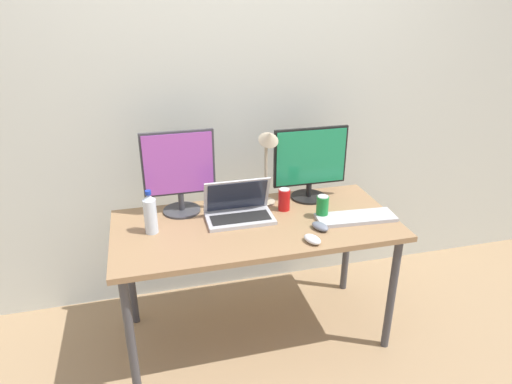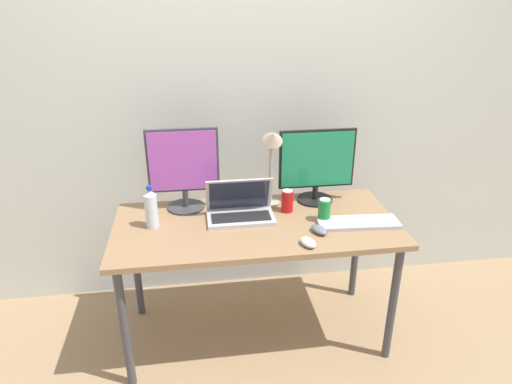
{
  "view_description": "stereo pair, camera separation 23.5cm",
  "coord_description": "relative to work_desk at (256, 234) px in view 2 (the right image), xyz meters",
  "views": [
    {
      "loc": [
        -0.53,
        -2.08,
        1.88
      ],
      "look_at": [
        0.0,
        0.0,
        0.92
      ],
      "focal_mm": 32.0,
      "sensor_mm": 36.0,
      "label": 1
    },
    {
      "loc": [
        -0.3,
        -2.12,
        1.88
      ],
      "look_at": [
        0.0,
        0.0,
        0.92
      ],
      "focal_mm": 32.0,
      "sensor_mm": 36.0,
      "label": 2
    }
  ],
  "objects": [
    {
      "name": "keyboard_main",
      "position": [
        0.53,
        -0.09,
        0.08
      ],
      "size": [
        0.44,
        0.18,
        0.02
      ],
      "primitive_type": "cube",
      "rotation": [
        0.0,
        0.0,
        -0.07
      ],
      "color": "#B2B2B7",
      "rests_on": "work_desk"
    },
    {
      "name": "ground_plane",
      "position": [
        0.0,
        0.0,
        -0.67
      ],
      "size": [
        16.0,
        16.0,
        0.0
      ],
      "primitive_type": "plane",
      "color": "#9E7F5B"
    },
    {
      "name": "soda_can_near_keyboard",
      "position": [
        0.36,
        -0.02,
        0.13
      ],
      "size": [
        0.07,
        0.07,
        0.13
      ],
      "color": "#197F33",
      "rests_on": "work_desk"
    },
    {
      "name": "work_desk",
      "position": [
        0.0,
        0.0,
        0.0
      ],
      "size": [
        1.5,
        0.69,
        0.74
      ],
      "color": "#424247",
      "rests_on": "ground"
    },
    {
      "name": "mouse_by_keyboard",
      "position": [
        0.3,
        -0.15,
        0.09
      ],
      "size": [
        0.1,
        0.12,
        0.04
      ],
      "primitive_type": "ellipsoid",
      "rotation": [
        0.0,
        0.0,
        0.4
      ],
      "color": "slate",
      "rests_on": "work_desk"
    },
    {
      "name": "monitor_left",
      "position": [
        -0.37,
        0.24,
        0.32
      ],
      "size": [
        0.39,
        0.21,
        0.46
      ],
      "color": "#38383D",
      "rests_on": "work_desk"
    },
    {
      "name": "wall_back",
      "position": [
        0.0,
        0.59,
        0.63
      ],
      "size": [
        7.0,
        0.08,
        2.6
      ],
      "primitive_type": "cube",
      "color": "silver",
      "rests_on": "ground"
    },
    {
      "name": "mouse_by_laptop",
      "position": [
        0.22,
        -0.27,
        0.09
      ],
      "size": [
        0.09,
        0.12,
        0.04
      ],
      "primitive_type": "ellipsoid",
      "rotation": [
        0.0,
        0.0,
        0.36
      ],
      "color": "silver",
      "rests_on": "work_desk"
    },
    {
      "name": "monitor_center",
      "position": [
        0.38,
        0.23,
        0.3
      ],
      "size": [
        0.44,
        0.21,
        0.43
      ],
      "color": "black",
      "rests_on": "work_desk"
    },
    {
      "name": "laptop_silver",
      "position": [
        -0.08,
        0.08,
        0.12
      ],
      "size": [
        0.36,
        0.21,
        0.22
      ],
      "color": "#B7B7BC",
      "rests_on": "work_desk"
    },
    {
      "name": "water_bottle",
      "position": [
        -0.54,
        0.03,
        0.18
      ],
      "size": [
        0.07,
        0.07,
        0.23
      ],
      "color": "silver",
      "rests_on": "work_desk"
    },
    {
      "name": "desk_lamp",
      "position": [
        0.11,
        0.18,
        0.39
      ],
      "size": [
        0.11,
        0.18,
        0.48
      ],
      "color": "tan",
      "rests_on": "work_desk"
    },
    {
      "name": "soda_can_by_laptop",
      "position": [
        0.19,
        0.12,
        0.13
      ],
      "size": [
        0.07,
        0.07,
        0.13
      ],
      "color": "red",
      "rests_on": "work_desk"
    }
  ]
}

